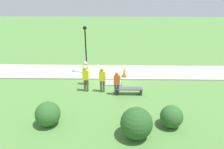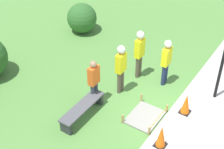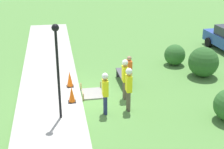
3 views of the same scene
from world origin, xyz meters
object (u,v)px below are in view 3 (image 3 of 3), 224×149
Objects in this scene: traffic_cone_far_patch at (72,95)px; worker_supervisor at (129,85)px; lamppost_near at (57,58)px; traffic_cone_near_patch at (70,79)px; bystander_in_orange_shirt at (129,71)px; worker_assistant at (125,75)px; worker_trainee at (105,90)px; park_bench at (123,77)px.

worker_supervisor reaches higher than traffic_cone_far_patch.
traffic_cone_near_patch is at bearing 169.58° from lamppost_near.
worker_assistant is at bearing -22.76° from bystander_in_orange_shirt.
worker_trainee is 2.68m from bystander_in_orange_shirt.
worker_trainee is at bearing 95.69° from lamppost_near.
worker_assistant is 1.64m from worker_trainee.
traffic_cone_near_patch is 2.69m from park_bench.
worker_supervisor is at bearing 96.20° from lamppost_near.
worker_trainee is (1.10, 1.30, 0.63)m from traffic_cone_far_patch.
park_bench is at bearing 125.40° from traffic_cone_far_patch.
worker_supervisor reaches higher than bystander_in_orange_shirt.
worker_supervisor is 1.14× the size of bystander_in_orange_shirt.
bystander_in_orange_shirt is 0.44× the size of lamppost_near.
worker_supervisor reaches higher than park_bench.
worker_assistant is at bearing 116.07° from lamppost_near.
worker_assistant is at bearing 139.08° from worker_trainee.
bystander_in_orange_shirt is (-0.98, 0.41, -0.19)m from worker_assistant.
worker_supervisor is at bearing 40.60° from traffic_cone_near_patch.
bystander_in_orange_shirt is (-1.12, 2.79, 0.49)m from traffic_cone_far_patch.
lamppost_near is (1.43, -2.91, 1.47)m from worker_assistant.
traffic_cone_far_patch is 2.48m from worker_assistant.
traffic_cone_near_patch is 1.69m from traffic_cone_far_patch.
bystander_in_orange_shirt is at bearing 78.31° from traffic_cone_near_patch.
traffic_cone_far_patch is 3.05m from bystander_in_orange_shirt.
worker_supervisor is 1.01m from worker_trainee.
traffic_cone_far_patch reaches higher than park_bench.
bystander_in_orange_shirt is at bearing 157.24° from worker_assistant.
lamppost_near reaches higher than traffic_cone_far_patch.
lamppost_near is at bearing -84.31° from worker_trainee.
worker_supervisor is at bearing -7.60° from park_bench.
park_bench is 1.02× the size of worker_trainee.
traffic_cone_far_patch is 3.30m from park_bench.
park_bench is at bearing 155.31° from worker_trainee.
worker_supervisor is 1.02× the size of worker_assistant.
traffic_cone_near_patch is 3.70m from lamppost_near.
traffic_cone_far_patch is at bearing -112.99° from worker_supervisor.
traffic_cone_near_patch is at bearing -85.33° from park_bench.
park_bench is 3.03m from worker_supervisor.
worker_assistant reaches higher than traffic_cone_far_patch.
bystander_in_orange_shirt is at bearing 7.33° from park_bench.
worker_supervisor reaches higher than worker_trainee.
worker_supervisor reaches higher than worker_assistant.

